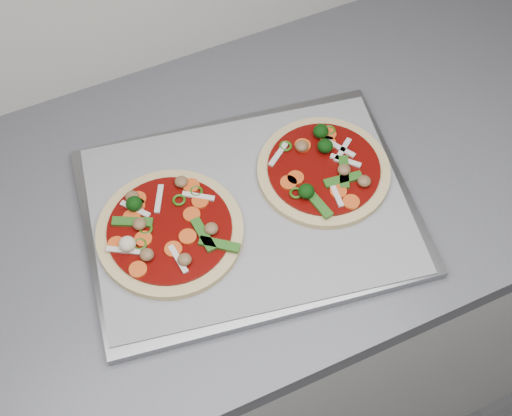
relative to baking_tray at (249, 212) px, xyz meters
name	(u,v)px	position (x,y,z in m)	size (l,w,h in m)	color
base_cabinet	(453,230)	(0.52, 0.04, -0.48)	(3.60, 0.60, 0.86)	silver
baking_tray	(249,212)	(0.00, 0.00, 0.00)	(0.48, 0.35, 0.02)	gray
parchment	(249,209)	(0.00, 0.00, 0.01)	(0.46, 0.33, 0.00)	#939397
pizza_left	(168,230)	(-0.12, 0.01, 0.02)	(0.22, 0.22, 0.04)	tan
pizza_right	(323,169)	(0.13, 0.01, 0.02)	(0.24, 0.24, 0.03)	tan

